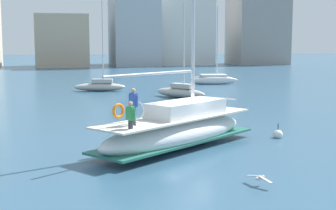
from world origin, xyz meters
TOP-DOWN VIEW (x-y plane):
  - ground_plane at (0.00, 0.00)m, footprint 400.00×400.00m
  - main_sailboat at (-0.47, -0.33)m, footprint 9.09×7.72m
  - moored_sloop_far at (12.12, 34.17)m, footprint 5.96×3.34m
  - moored_catamaran at (4.56, 20.05)m, footprint 4.41×5.27m
  - moored_cutter_left at (-2.17, 27.73)m, footprint 5.44×2.13m
  - seagull at (0.90, -6.87)m, footprint 0.59×1.13m
  - mooring_buoy at (5.22, 0.94)m, footprint 0.52×0.52m
  - waterfront_buildings at (-2.05, 85.33)m, footprint 88.68×19.07m

SIDE VIEW (x-z plane):
  - ground_plane at x=0.00m, z-range 0.00..0.00m
  - mooring_buoy at x=5.22m, z-range -0.27..0.59m
  - seagull at x=0.90m, z-range 0.20..0.37m
  - moored_catamaran at x=4.56m, z-range -3.69..4.89m
  - moored_cutter_left at x=-2.17m, z-range -4.08..5.29m
  - moored_sloop_far at x=12.12m, z-range -4.03..5.37m
  - main_sailboat at x=-0.47m, z-range -5.49..7.30m
  - waterfront_buildings at x=-2.05m, z-range -2.47..24.27m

